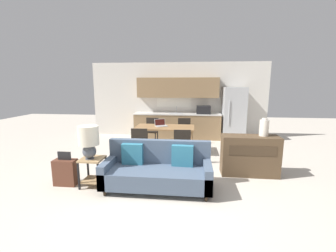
% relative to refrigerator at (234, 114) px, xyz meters
% --- Properties ---
extents(ground_plane, '(20.00, 20.00, 0.00)m').
position_rel_refrigerator_xyz_m(ground_plane, '(-1.95, -4.21, -0.91)').
color(ground_plane, beige).
extents(wall_back, '(6.40, 0.07, 2.70)m').
position_rel_refrigerator_xyz_m(wall_back, '(-1.96, 0.42, 0.44)').
color(wall_back, silver).
rests_on(wall_back, ground_plane).
extents(kitchen_counter, '(3.08, 0.65, 2.15)m').
position_rel_refrigerator_xyz_m(kitchen_counter, '(-1.94, 0.12, -0.07)').
color(kitchen_counter, '#8E704C').
rests_on(kitchen_counter, ground_plane).
extents(refrigerator, '(0.74, 0.78, 1.82)m').
position_rel_refrigerator_xyz_m(refrigerator, '(0.00, 0.00, 0.00)').
color(refrigerator, '#B7BABC').
rests_on(refrigerator, ground_plane).
extents(dining_table, '(1.64, 0.85, 0.75)m').
position_rel_refrigerator_xyz_m(dining_table, '(-2.17, -1.73, -0.23)').
color(dining_table, olive).
rests_on(dining_table, ground_plane).
extents(couch, '(1.96, 0.80, 0.86)m').
position_rel_refrigerator_xyz_m(couch, '(-2.04, -3.95, -0.58)').
color(couch, '#3D2D1E').
rests_on(couch, ground_plane).
extents(side_table, '(0.42, 0.42, 0.55)m').
position_rel_refrigerator_xyz_m(side_table, '(-3.27, -4.02, -0.55)').
color(side_table, tan).
rests_on(side_table, ground_plane).
extents(table_lamp, '(0.37, 0.37, 0.62)m').
position_rel_refrigerator_xyz_m(table_lamp, '(-3.29, -4.06, 0.01)').
color(table_lamp, '#4C515B').
rests_on(table_lamp, side_table).
extents(credenza, '(1.17, 0.45, 0.85)m').
position_rel_refrigerator_xyz_m(credenza, '(-0.18, -3.13, -0.49)').
color(credenza, brown).
rests_on(credenza, ground_plane).
extents(vase, '(0.19, 0.19, 0.38)m').
position_rel_refrigerator_xyz_m(vase, '(0.08, -3.08, 0.11)').
color(vase, beige).
rests_on(vase, credenza).
extents(dining_chair_near_left, '(0.44, 0.44, 0.86)m').
position_rel_refrigerator_xyz_m(dining_chair_near_left, '(-2.70, -2.51, -0.42)').
color(dining_chair_near_left, black).
rests_on(dining_chair_near_left, ground_plane).
extents(dining_chair_far_left, '(0.44, 0.44, 0.86)m').
position_rel_refrigerator_xyz_m(dining_chair_far_left, '(-2.70, -0.94, -0.42)').
color(dining_chair_far_left, black).
rests_on(dining_chair_far_left, ground_plane).
extents(dining_chair_near_right, '(0.44, 0.44, 0.86)m').
position_rel_refrigerator_xyz_m(dining_chair_near_right, '(-1.65, -2.55, -0.42)').
color(dining_chair_near_right, black).
rests_on(dining_chair_near_right, ground_plane).
extents(dining_chair_far_right, '(0.46, 0.46, 0.86)m').
position_rel_refrigerator_xyz_m(dining_chair_far_right, '(-1.66, -0.92, -0.42)').
color(dining_chair_far_right, black).
rests_on(dining_chair_far_right, ground_plane).
extents(laptop, '(0.40, 0.38, 0.20)m').
position_rel_refrigerator_xyz_m(laptop, '(-2.30, -1.65, -0.12)').
color(laptop, '#B7BABC').
rests_on(laptop, dining_table).
extents(suitcase, '(0.43, 0.22, 0.66)m').
position_rel_refrigerator_xyz_m(suitcase, '(-3.81, -4.03, -0.65)').
color(suitcase, brown).
rests_on(suitcase, ground_plane).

